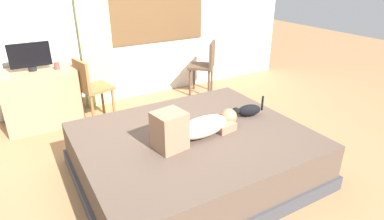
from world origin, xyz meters
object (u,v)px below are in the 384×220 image
object	(u,v)px
bed	(193,155)
chair_spare	(206,63)
cat	(248,110)
chair_by_desk	(90,86)
person_lying	(195,127)
cup	(57,66)
tv_monitor	(30,56)
desk	(41,98)

from	to	relation	value
bed	chair_spare	distance (m)	2.30
cat	chair_by_desk	distance (m)	2.09
person_lying	chair_spare	xyz separation A→B (m)	(1.35, 1.93, -0.07)
bed	cup	size ratio (longest dim) A/B	23.93
tv_monitor	bed	bearing A→B (deg)	-60.03
tv_monitor	chair_by_desk	distance (m)	0.78
desk	chair_by_desk	world-z (taller)	chair_by_desk
chair_spare	person_lying	bearing A→B (deg)	-124.95
chair_by_desk	chair_spare	size ratio (longest dim) A/B	1.00
cup	chair_spare	distance (m)	2.21
bed	chair_by_desk	bearing A→B (deg)	107.08
bed	desk	distance (m)	2.29
tv_monitor	chair_by_desk	xyz separation A→B (m)	(0.61, -0.25, -0.41)
person_lying	cup	world-z (taller)	cup
chair_by_desk	tv_monitor	bearing A→B (deg)	157.76
cup	chair_spare	xyz separation A→B (m)	(2.20, -0.05, -0.28)
desk	cup	size ratio (longest dim) A/B	9.96
cup	desk	bearing A→B (deg)	161.48
cup	chair_by_desk	bearing A→B (deg)	-26.49
bed	chair_spare	bearing A→B (deg)	54.60
desk	chair_by_desk	bearing A→B (deg)	-23.25
tv_monitor	chair_spare	size ratio (longest dim) A/B	0.56
chair_spare	tv_monitor	bearing A→B (deg)	176.97
bed	chair_spare	xyz separation A→B (m)	(1.32, 1.86, 0.28)
bed	chair_by_desk	world-z (taller)	chair_by_desk
cat	chair_by_desk	xyz separation A→B (m)	(-1.23, 1.69, -0.03)
bed	chair_by_desk	size ratio (longest dim) A/B	2.51
cat	desk	size ratio (longest dim) A/B	0.39
person_lying	chair_spare	world-z (taller)	chair_spare
cat	chair_spare	world-z (taller)	chair_spare
chair_by_desk	cup	bearing A→B (deg)	153.51
tv_monitor	cat	bearing A→B (deg)	-46.41
cat	desk	world-z (taller)	desk
person_lying	tv_monitor	world-z (taller)	tv_monitor
cat	chair_by_desk	bearing A→B (deg)	126.12
cat	chair_spare	distance (m)	1.91
bed	person_lying	xyz separation A→B (m)	(-0.03, -0.07, 0.35)
desk	chair_spare	bearing A→B (deg)	-3.07
desk	tv_monitor	distance (m)	0.55
desk	tv_monitor	world-z (taller)	tv_monitor
desk	chair_by_desk	distance (m)	0.65
cat	chair_spare	size ratio (longest dim) A/B	0.41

